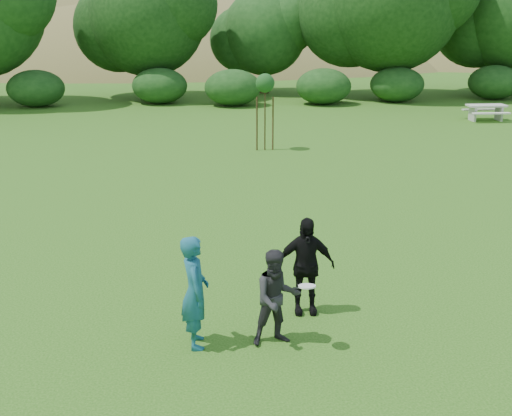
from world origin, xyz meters
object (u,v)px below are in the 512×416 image
Objects in this scene: player_teal at (195,292)px; player_grey at (277,298)px; player_black at (305,266)px; picnic_table at (486,110)px; sapling at (265,85)px.

player_teal is 1.16× the size of player_grey.
picnic_table is (11.83, 19.24, -0.35)m from player_black.
player_teal is at bearing -124.15° from picnic_table.
player_teal is 0.64× the size of sapling.
player_grey is (1.27, -0.06, -0.13)m from player_teal.
picnic_table is at bearing 48.16° from player_grey.
player_teal is at bearing -100.03° from sapling.
player_teal reaches higher than player_grey.
sapling reaches higher than player_black.
player_grey is at bearing -121.54° from picnic_table.
player_teal is at bearing 167.11° from player_grey.
player_grey is at bearing -95.09° from sapling.
player_black is 22.59m from picnic_table.
player_black is at bearing 49.26° from player_grey.
sapling is (0.68, 13.54, 1.55)m from player_black.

